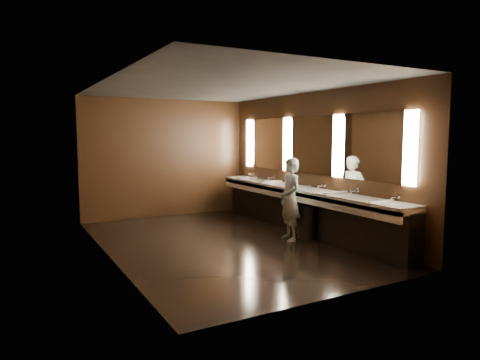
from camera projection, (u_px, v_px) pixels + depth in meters
name	position (u px, v px, depth m)	size (l,w,h in m)	color
floor	(223.00, 243.00, 7.76)	(6.00, 6.00, 0.00)	black
ceiling	(222.00, 86.00, 7.47)	(4.00, 6.00, 0.02)	#2D2D2B
wall_back	(166.00, 158.00, 10.22)	(4.00, 0.02, 2.80)	black
wall_front	(338.00, 182.00, 5.01)	(4.00, 0.02, 2.80)	black
wall_left	(108.00, 170.00, 6.65)	(0.02, 6.00, 2.80)	black
wall_right	(311.00, 162.00, 8.58)	(0.02, 6.00, 2.80)	black
sink_counter	(302.00, 208.00, 8.58)	(0.55, 5.40, 1.01)	black
mirror_band	(311.00, 145.00, 8.54)	(0.06, 5.03, 1.15)	#FFE9CC
person	(290.00, 199.00, 7.89)	(0.56, 0.37, 1.53)	#8DC9D2
trash_bin	(308.00, 222.00, 8.08)	(0.40, 0.40, 0.62)	black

